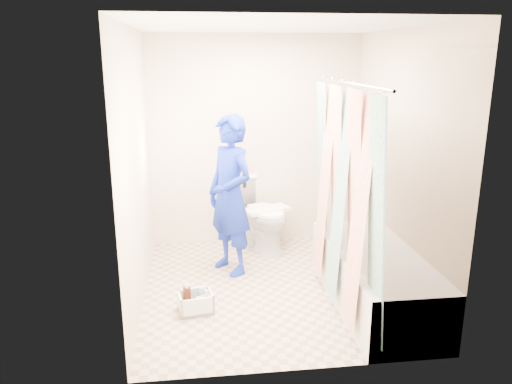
{
  "coord_description": "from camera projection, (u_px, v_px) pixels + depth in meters",
  "views": [
    {
      "loc": [
        -0.7,
        -4.32,
        2.16
      ],
      "look_at": [
        -0.11,
        0.32,
        0.88
      ],
      "focal_mm": 35.0,
      "sensor_mm": 36.0,
      "label": 1
    }
  ],
  "objects": [
    {
      "name": "ceiling",
      "position": [
        274.0,
        26.0,
        4.16
      ],
      "size": [
        2.4,
        2.6,
        0.02
      ],
      "primitive_type": "cube",
      "color": "white",
      "rests_on": "wall_back"
    },
    {
      "name": "curtain_rod",
      "position": [
        347.0,
        83.0,
        3.93
      ],
      "size": [
        0.02,
        1.9,
        0.02
      ],
      "primitive_type": "cylinder",
      "rotation": [
        1.57,
        0.0,
        0.0
      ],
      "color": "silver",
      "rests_on": "wall_back"
    },
    {
      "name": "cleaning_caddy",
      "position": [
        197.0,
        303.0,
        4.34
      ],
      "size": [
        0.32,
        0.28,
        0.22
      ],
      "rotation": [
        0.0,
        0.0,
        0.17
      ],
      "color": "white",
      "rests_on": "ground"
    },
    {
      "name": "bathtub",
      "position": [
        374.0,
        277.0,
        4.42
      ],
      "size": [
        0.7,
        1.75,
        0.5
      ],
      "color": "silver",
      "rests_on": "ground"
    },
    {
      "name": "shower_curtain",
      "position": [
        342.0,
        196.0,
        4.18
      ],
      "size": [
        0.06,
        1.75,
        1.8
      ],
      "primitive_type": "cube",
      "color": "white",
      "rests_on": "curtain_rod"
    },
    {
      "name": "floor",
      "position": [
        272.0,
        288.0,
        4.79
      ],
      "size": [
        2.6,
        2.6,
        0.0
      ],
      "primitive_type": "plane",
      "color": "tan",
      "rests_on": "ground"
    },
    {
      "name": "wall_right",
      "position": [
        401.0,
        163.0,
        4.62
      ],
      "size": [
        0.02,
        2.6,
        2.4
      ],
      "primitive_type": "cube",
      "color": "beige",
      "rests_on": "ground"
    },
    {
      "name": "wall_left",
      "position": [
        137.0,
        170.0,
        4.33
      ],
      "size": [
        0.02,
        2.6,
        2.4
      ],
      "primitive_type": "cube",
      "color": "beige",
      "rests_on": "ground"
    },
    {
      "name": "wall_front",
      "position": [
        304.0,
        209.0,
        3.23
      ],
      "size": [
        2.4,
        0.02,
        2.4
      ],
      "primitive_type": "cube",
      "color": "beige",
      "rests_on": "ground"
    },
    {
      "name": "plumber",
      "position": [
        230.0,
        196.0,
        4.98
      ],
      "size": [
        0.65,
        0.7,
        1.61
      ],
      "primitive_type": "imported",
      "rotation": [
        0.0,
        0.0,
        -0.99
      ],
      "color": "#0E148D",
      "rests_on": "ground"
    },
    {
      "name": "toilet",
      "position": [
        261.0,
        213.0,
        5.72
      ],
      "size": [
        0.75,
        0.94,
        0.84
      ],
      "primitive_type": "imported",
      "rotation": [
        0.0,
        0.0,
        0.4
      ],
      "color": "white",
      "rests_on": "ground"
    },
    {
      "name": "tank_internals",
      "position": [
        248.0,
        175.0,
        5.77
      ],
      "size": [
        0.19,
        0.11,
        0.27
      ],
      "color": "black",
      "rests_on": "toilet"
    },
    {
      "name": "wall_back",
      "position": [
        255.0,
        142.0,
        5.72
      ],
      "size": [
        2.4,
        0.02,
        2.4
      ],
      "primitive_type": "cube",
      "color": "beige",
      "rests_on": "ground"
    },
    {
      "name": "tank_lid",
      "position": [
        267.0,
        210.0,
        5.59
      ],
      "size": [
        0.56,
        0.41,
        0.04
      ],
      "primitive_type": "cube",
      "rotation": [
        0.0,
        0.0,
        0.4
      ],
      "color": "white",
      "rests_on": "toilet"
    }
  ]
}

